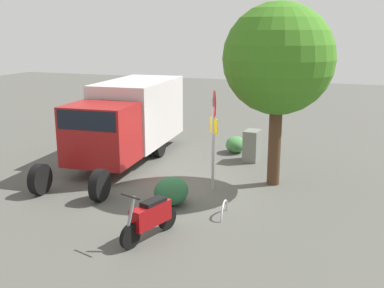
# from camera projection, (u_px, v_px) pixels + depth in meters

# --- Properties ---
(ground_plane) EXTENTS (60.00, 60.00, 0.00)m
(ground_plane) POSITION_uv_depth(u_px,v_px,m) (184.00, 188.00, 13.85)
(ground_plane) COLOR #4E4E48
(box_truck_near) EXTENTS (7.85, 2.69, 2.77)m
(box_truck_near) POSITION_uv_depth(u_px,v_px,m) (128.00, 117.00, 16.58)
(box_truck_near) COLOR black
(box_truck_near) RESTS_ON ground
(motorcycle) EXTENTS (1.76, 0.76, 1.20)m
(motorcycle) POSITION_uv_depth(u_px,v_px,m) (150.00, 216.00, 10.42)
(motorcycle) COLOR black
(motorcycle) RESTS_ON ground
(stop_sign) EXTENTS (0.71, 0.33, 2.95)m
(stop_sign) POSITION_uv_depth(u_px,v_px,m) (214.00, 125.00, 13.22)
(stop_sign) COLOR #9E9EA3
(stop_sign) RESTS_ON ground
(street_tree) EXTENTS (3.25, 3.25, 5.44)m
(street_tree) POSITION_uv_depth(u_px,v_px,m) (278.00, 60.00, 13.29)
(street_tree) COLOR #47301E
(street_tree) RESTS_ON ground
(utility_cabinet) EXTENTS (0.75, 0.56, 1.12)m
(utility_cabinet) POSITION_uv_depth(u_px,v_px,m) (252.00, 146.00, 16.57)
(utility_cabinet) COLOR slate
(utility_cabinet) RESTS_ON ground
(bike_rack_hoop) EXTENTS (0.85, 0.12, 0.85)m
(bike_rack_hoop) POSITION_uv_depth(u_px,v_px,m) (224.00, 216.00, 11.76)
(bike_rack_hoop) COLOR #B7B7BC
(bike_rack_hoop) RESTS_ON ground
(shrub_near_sign) EXTENTS (0.93, 0.76, 0.63)m
(shrub_near_sign) POSITION_uv_depth(u_px,v_px,m) (236.00, 144.00, 17.74)
(shrub_near_sign) COLOR #407B40
(shrub_near_sign) RESTS_ON ground
(shrub_mid_verge) EXTENTS (1.10, 0.90, 0.75)m
(shrub_mid_verge) POSITION_uv_depth(u_px,v_px,m) (171.00, 191.00, 12.46)
(shrub_mid_verge) COLOR #285C37
(shrub_mid_verge) RESTS_ON ground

